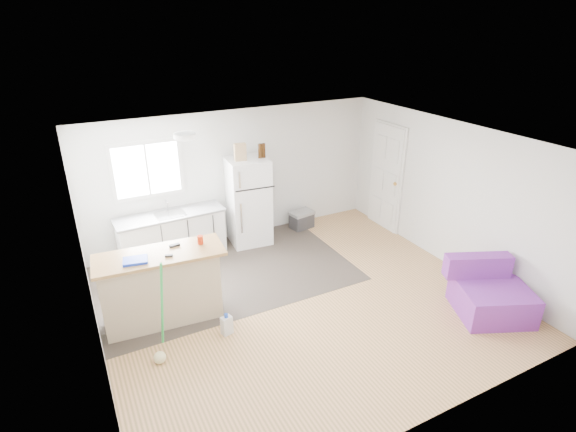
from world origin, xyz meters
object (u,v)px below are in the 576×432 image
at_px(mop, 160,344).
at_px(blue_tray, 135,260).
at_px(cleaner_jug, 227,325).
at_px(purple_seat, 490,294).
at_px(cooler, 302,219).
at_px(refrigerator, 249,201).
at_px(kitchen_cabinets, 172,235).
at_px(peninsula, 161,287).
at_px(bottle_right, 263,150).
at_px(red_cup, 200,240).
at_px(bottle_left, 260,151).
at_px(cardboard_box, 240,152).

bearing_deg(mop, blue_tray, 85.51).
distance_m(cleaner_jug, mop, 0.89).
bearing_deg(purple_seat, cooler, 129.12).
bearing_deg(refrigerator, kitchen_cabinets, -177.60).
bearing_deg(cooler, peninsula, -161.28).
relative_size(kitchen_cabinets, bottle_right, 7.38).
bearing_deg(cleaner_jug, blue_tray, 134.05).
relative_size(red_cup, bottle_left, 0.48).
relative_size(purple_seat, bottle_left, 4.86).
distance_m(blue_tray, cardboard_box, 2.80).
relative_size(bottle_left, bottle_right, 1.00).
bearing_deg(cardboard_box, mop, -130.80).
height_order(kitchen_cabinets, cardboard_box, cardboard_box).
bearing_deg(red_cup, cooler, 33.83).
distance_m(peninsula, mop, 0.88).
height_order(kitchen_cabinets, blue_tray, kitchen_cabinets).
bearing_deg(purple_seat, blue_tray, -179.06).
bearing_deg(purple_seat, refrigerator, 144.62).
relative_size(kitchen_cabinets, cleaner_jug, 5.91).
bearing_deg(bottle_right, refrigerator, 168.89).
height_order(kitchen_cabinets, cooler, kitchen_cabinets).
relative_size(cooler, mop, 0.36).
xyz_separation_m(red_cup, bottle_left, (1.62, 1.58, 0.64)).
xyz_separation_m(cleaner_jug, bottle_left, (1.56, 2.30, 1.59)).
bearing_deg(kitchen_cabinets, blue_tray, -117.75).
relative_size(cooler, bottle_left, 2.00).
height_order(purple_seat, red_cup, red_cup).
xyz_separation_m(purple_seat, bottle_left, (-1.91, 3.54, 1.44)).
bearing_deg(cleaner_jug, cardboard_box, 50.31).
xyz_separation_m(refrigerator, cleaner_jug, (-1.33, -2.36, -0.66)).
xyz_separation_m(peninsula, cardboard_box, (1.84, 1.61, 1.23)).
xyz_separation_m(refrigerator, blue_tray, (-2.27, -1.73, 0.25)).
relative_size(peninsula, bottle_left, 6.88).
relative_size(blue_tray, bottle_left, 1.20).
xyz_separation_m(refrigerator, red_cup, (-1.39, -1.64, 0.29)).
height_order(peninsula, cooler, peninsula).
relative_size(purple_seat, cleaner_jug, 3.89).
xyz_separation_m(blue_tray, cardboard_box, (2.13, 1.68, 0.70)).
bearing_deg(mop, cardboard_box, 40.26).
xyz_separation_m(blue_tray, bottle_left, (2.50, 1.68, 0.68)).
xyz_separation_m(kitchen_cabinets, refrigerator, (1.41, -0.06, 0.38)).
height_order(blue_tray, bottle_left, bottle_left).
distance_m(mop, bottle_left, 3.73).
bearing_deg(mop, cleaner_jug, -2.72).
bearing_deg(bottle_left, mop, -135.54).
relative_size(mop, bottle_right, 5.50).
distance_m(peninsula, cooler, 3.58).
bearing_deg(kitchen_cabinets, cleaner_jug, -90.32).
xyz_separation_m(cooler, cardboard_box, (-1.28, -0.11, 1.57)).
height_order(cardboard_box, bottle_right, cardboard_box).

